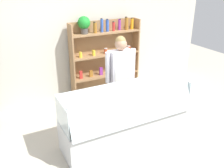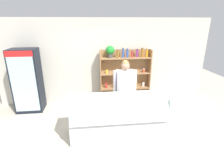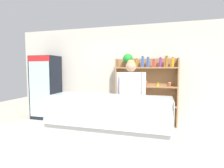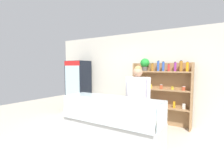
# 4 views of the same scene
# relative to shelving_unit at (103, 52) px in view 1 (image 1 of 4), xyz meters

# --- Properties ---
(ground_plane) EXTENTS (12.00, 12.00, 0.00)m
(ground_plane) POSITION_rel_shelving_unit_xyz_m (-0.56, -1.78, -1.06)
(ground_plane) COLOR beige
(back_wall) EXTENTS (6.80, 0.10, 2.70)m
(back_wall) POSITION_rel_shelving_unit_xyz_m (-0.56, 0.24, 0.29)
(back_wall) COLOR beige
(back_wall) RESTS_ON ground
(shelving_unit) EXTENTS (1.62, 0.29, 1.89)m
(shelving_unit) POSITION_rel_shelving_unit_xyz_m (0.00, 0.00, 0.00)
(shelving_unit) COLOR #9E754C
(shelving_unit) RESTS_ON ground
(deli_display_case) EXTENTS (2.17, 0.72, 1.01)m
(deli_display_case) POSITION_rel_shelving_unit_xyz_m (-0.45, -1.83, -0.75)
(deli_display_case) COLOR silver
(deli_display_case) RESTS_ON ground
(shop_clerk) EXTENTS (0.62, 0.25, 1.67)m
(shop_clerk) POSITION_rel_shelving_unit_xyz_m (-0.17, -1.13, -0.07)
(shop_clerk) COLOR #2D2D38
(shop_clerk) RESTS_ON ground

